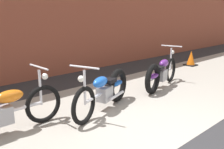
{
  "coord_description": "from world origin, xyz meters",
  "views": [
    {
      "loc": [
        -2.97,
        -1.72,
        1.89
      ],
      "look_at": [
        0.17,
        1.66,
        0.75
      ],
      "focal_mm": 40.13,
      "sensor_mm": 36.0,
      "label": 1
    }
  ],
  "objects": [
    {
      "name": "ground_plane",
      "position": [
        0.0,
        0.0,
        0.0
      ],
      "size": [
        80.0,
        80.0,
        0.0
      ],
      "primitive_type": "plane",
      "color": "#2D2D30"
    },
    {
      "name": "sidewalk_slab",
      "position": [
        0.0,
        1.75,
        0.0
      ],
      "size": [
        36.0,
        3.5,
        0.01
      ],
      "primitive_type": "cube",
      "color": "#9E998E",
      "rests_on": "ground"
    },
    {
      "name": "motorcycle_blue",
      "position": [
        0.19,
        1.84,
        0.4
      ],
      "size": [
        1.93,
        0.88,
        1.03
      ],
      "rotation": [
        0.0,
        0.0,
        3.48
      ],
      "color": "black",
      "rests_on": "ground"
    },
    {
      "name": "motorcycle_purple",
      "position": [
        2.12,
        1.96,
        0.4
      ],
      "size": [
        1.96,
        0.78,
        1.03
      ],
      "rotation": [
        0.0,
        0.0,
        0.27
      ],
      "color": "black",
      "rests_on": "ground"
    },
    {
      "name": "traffic_cone",
      "position": [
        5.32,
        2.94,
        0.25
      ],
      "size": [
        0.4,
        0.4,
        0.55
      ],
      "color": "orange",
      "rests_on": "ground"
    }
  ]
}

